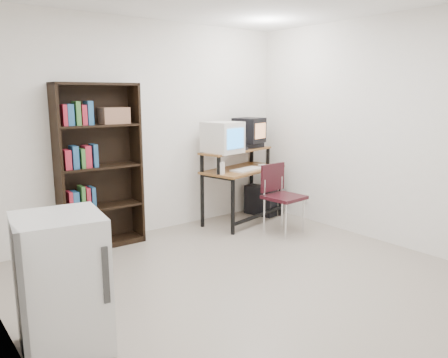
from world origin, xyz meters
TOP-DOWN VIEW (x-y plane):
  - floor at (0.00, 0.00)m, footprint 4.00×4.00m
  - back_wall at (0.00, 2.00)m, footprint 4.00×0.01m
  - left_wall at (-2.00, 0.00)m, footprint 0.01×4.00m
  - right_wall at (2.00, 0.00)m, footprint 0.01×4.00m
  - computer_desk at (1.22, 1.62)m, footprint 1.28×0.84m
  - crt_monitor at (0.90, 1.64)m, footprint 0.50×0.50m
  - vcr at (1.48, 1.79)m, footprint 0.37×0.27m
  - crt_tv at (1.50, 1.80)m, footprint 0.46×0.45m
  - cd_spindle at (1.26, 1.64)m, footprint 0.15×0.15m
  - keyboard at (1.18, 1.47)m, footprint 0.50×0.29m
  - mousepad at (1.56, 1.60)m, footprint 0.27×0.24m
  - mouse at (1.56, 1.59)m, footprint 0.10×0.06m
  - desk_speaker at (0.73, 1.45)m, footprint 0.11×0.10m
  - pc_tower at (1.64, 1.69)m, footprint 0.30×0.48m
  - school_chair at (1.28, 0.96)m, footprint 0.47×0.47m
  - bookshelf at (-0.70, 1.86)m, footprint 0.93×0.34m
  - mini_fridge at (-1.72, 0.01)m, footprint 0.63×0.64m
  - wall_outlet at (1.99, 1.15)m, footprint 0.02×0.08m

SIDE VIEW (x-z plane):
  - floor at x=0.00m, z-range -0.01..0.00m
  - pc_tower at x=1.64m, z-range 0.00..0.42m
  - wall_outlet at x=1.99m, z-range 0.24..0.36m
  - mini_fridge at x=-1.72m, z-range 0.00..0.95m
  - school_chair at x=1.28m, z-range 0.10..0.96m
  - computer_desk at x=1.22m, z-range 0.19..1.18m
  - mousepad at x=1.56m, z-range 0.72..0.73m
  - keyboard at x=1.18m, z-range 0.72..0.75m
  - mouse at x=1.56m, z-range 0.73..0.76m
  - desk_speaker at x=0.73m, z-range 0.72..0.89m
  - bookshelf at x=-0.70m, z-range 0.02..1.87m
  - cd_spindle at x=1.26m, z-range 0.97..1.02m
  - vcr at x=1.48m, z-range 0.97..1.05m
  - crt_monitor at x=0.90m, z-range 0.97..1.37m
  - crt_tv at x=1.50m, z-range 1.05..1.39m
  - back_wall at x=0.00m, z-range 0.00..2.60m
  - left_wall at x=-2.00m, z-range 0.00..2.60m
  - right_wall at x=2.00m, z-range 0.00..2.60m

